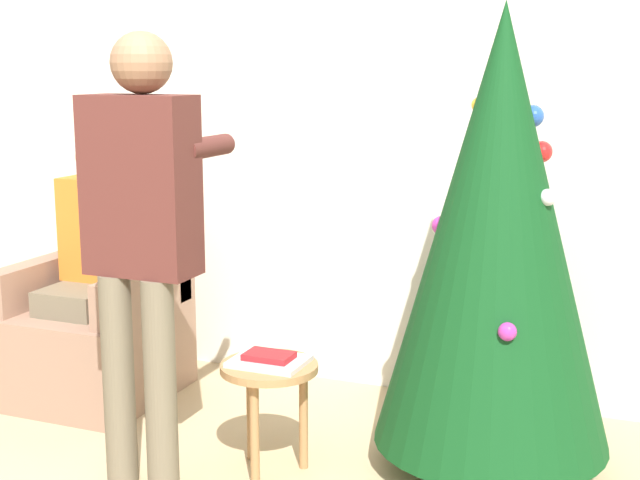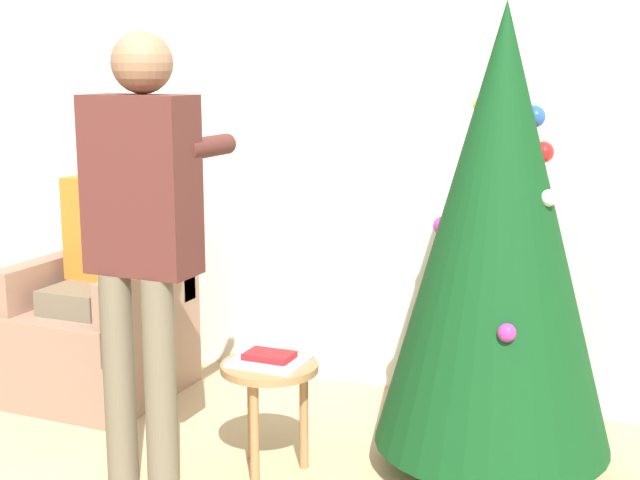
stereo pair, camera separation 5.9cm
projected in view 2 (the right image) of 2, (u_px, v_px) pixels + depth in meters
wall_back at (298, 115)px, 4.45m from camera, size 8.00×0.06×2.70m
christmas_tree at (498, 231)px, 3.39m from camera, size 0.92×0.92×1.83m
armchair at (103, 323)px, 4.38m from camera, size 0.72×0.75×1.03m
person_seated at (96, 255)px, 4.29m from camera, size 0.36×0.46×1.26m
person_standing at (142, 221)px, 3.29m from camera, size 0.43×0.57×1.72m
side_stool at (270, 381)px, 3.50m from camera, size 0.39×0.39×0.45m
laptop at (269, 361)px, 3.49m from camera, size 0.29×0.23×0.02m
book at (269, 356)px, 3.48m from camera, size 0.19×0.12×0.02m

